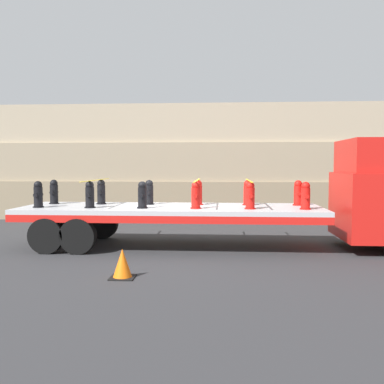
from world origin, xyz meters
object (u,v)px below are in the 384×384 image
Objects in this scene: fire_hydrant_red_far_3 at (198,193)px; fire_hydrant_black_near_2 at (142,195)px; flatbed_trailer at (146,214)px; fire_hydrant_black_near_1 at (90,195)px; truck_cab at (382,195)px; fire_hydrant_red_near_5 at (306,196)px; fire_hydrant_black_near_0 at (38,195)px; fire_hydrant_red_near_4 at (250,196)px; fire_hydrant_black_far_2 at (149,193)px; fire_hydrant_red_far_4 at (248,193)px; fire_hydrant_black_far_1 at (101,192)px; fire_hydrant_black_far_0 at (54,192)px; traffic_cone at (122,264)px; fire_hydrant_red_near_3 at (196,196)px; fire_hydrant_red_far_5 at (298,193)px.

fire_hydrant_black_near_2 is at bearing -142.55° from fire_hydrant_red_far_3.
fire_hydrant_black_near_1 reaches higher than flatbed_trailer.
fire_hydrant_red_near_5 is at bearing -165.56° from truck_cab.
flatbed_trailer is 11.48× the size of fire_hydrant_black_near_2.
fire_hydrant_black_near_0 and fire_hydrant_red_near_4 have the same top height.
fire_hydrant_black_far_2 and fire_hydrant_red_far_4 have the same top height.
fire_hydrant_black_far_2 is (1.49, 0.00, 0.00)m from fire_hydrant_black_far_1.
fire_hydrant_black_far_0 is at bearing 169.16° from fire_hydrant_red_near_4.
fire_hydrant_red_far_4 is 1.88m from fire_hydrant_red_near_5.
fire_hydrant_black_near_2 is at bearing -20.96° from fire_hydrant_black_far_0.
fire_hydrant_black_near_0 is 1.00× the size of fire_hydrant_red_near_4.
flatbed_trailer is at bearing 88.86° from fire_hydrant_black_near_2.
traffic_cone is at bearing -88.35° from fire_hydrant_black_far_2.
flatbed_trailer is 13.88× the size of traffic_cone.
fire_hydrant_red_far_3 is (2.98, 1.14, 0.00)m from fire_hydrant_black_near_1.
fire_hydrant_red_far_3 is 1.88m from fire_hydrant_red_near_4.
traffic_cone is (3.10, -2.95, -1.24)m from fire_hydrant_black_near_0.
fire_hydrant_black_near_2 is 1.00× the size of fire_hydrant_red_far_3.
fire_hydrant_black_far_0 reaches higher than flatbed_trailer.
fire_hydrant_black_far_1 and fire_hydrant_red_far_4 have the same top height.
fire_hydrant_red_near_4 is at bearing 0.00° from fire_hydrant_black_near_0.
fire_hydrant_red_far_3 is (1.49, 0.00, 0.00)m from fire_hydrant_black_far_2.
fire_hydrant_red_far_4 is at bearing 37.45° from fire_hydrant_red_near_3.
fire_hydrant_red_near_3 is 1.00× the size of fire_hydrant_red_far_4.
fire_hydrant_black_near_0 is at bearing -176.62° from truck_cab.
fire_hydrant_black_far_2 is (0.00, 1.14, 0.00)m from fire_hydrant_black_near_2.
fire_hydrant_black_far_1 is at bearing 90.00° from fire_hydrant_black_near_1.
fire_hydrant_black_far_1 reaches higher than traffic_cone.
fire_hydrant_black_far_2 is 4.62m from fire_hydrant_red_near_5.
fire_hydrant_red_near_3 and fire_hydrant_red_far_4 have the same top height.
traffic_cone is (-2.87, -4.09, -1.24)m from fire_hydrant_red_far_4.
fire_hydrant_red_near_5 is at bearing -37.45° from fire_hydrant_red_far_4.
truck_cab is 6.71m from flatbed_trailer.
fire_hydrant_black_near_1 is at bearing -37.45° from fire_hydrant_black_far_0.
fire_hydrant_red_far_3 is at bearing 90.00° from fire_hydrant_red_near_3.
traffic_cone is at bearing -151.83° from truck_cab.
flatbed_trailer is 0.83m from fire_hydrant_black_near_2.
fire_hydrant_black_far_0 is 4.48m from fire_hydrant_red_far_3.
fire_hydrant_red_far_5 is at bearing 8.71° from fire_hydrant_black_near_0.
fire_hydrant_black_near_1 is at bearing -159.19° from flatbed_trailer.
fire_hydrant_red_far_4 is 1.21× the size of traffic_cone.
truck_cab is 4.10× the size of fire_hydrant_black_far_1.
fire_hydrant_red_far_5 is at bearing 37.45° from fire_hydrant_red_near_4.
fire_hydrant_red_near_3 is (4.48, -1.14, 0.00)m from fire_hydrant_black_far_0.
truck_cab is at bearing 28.17° from traffic_cone.
fire_hydrant_black_near_1 is (1.49, 0.00, 0.00)m from fire_hydrant_black_near_0.
fire_hydrant_red_near_3 and fire_hydrant_red_far_5 have the same top height.
fire_hydrant_black_far_1 is 5.97m from fire_hydrant_red_far_5.
fire_hydrant_red_far_5 is at bearing 10.84° from fire_hydrant_black_near_1.
fire_hydrant_red_near_3 is at bearing -90.00° from fire_hydrant_red_far_3.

